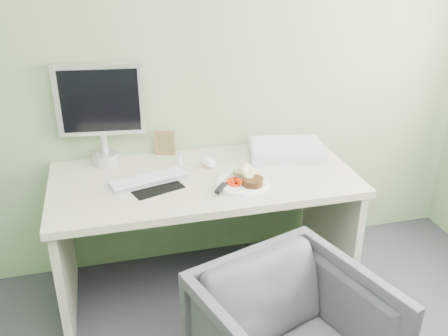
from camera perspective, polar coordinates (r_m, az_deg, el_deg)
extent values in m
plane|color=gray|center=(2.79, -4.17, 13.96)|extent=(3.50, 0.00, 3.50)
cube|color=beige|center=(2.65, -2.28, -1.33)|extent=(1.60, 0.75, 0.04)
cube|color=#B9B39D|center=(2.81, -17.73, -9.65)|extent=(0.04, 0.70, 0.69)
cube|color=#B9B39D|center=(3.05, 12.01, -5.86)|extent=(0.04, 0.70, 0.69)
cylinder|color=white|center=(2.55, 2.16, -1.76)|extent=(0.27, 0.27, 0.01)
cylinder|color=black|center=(2.52, 3.30, -1.56)|extent=(0.14, 0.14, 0.03)
ellipsoid|color=#A37A4F|center=(2.59, 2.45, -0.29)|extent=(0.14, 0.11, 0.07)
cube|color=#FB2905|center=(2.51, 1.17, -1.46)|extent=(0.07, 0.06, 0.04)
cube|color=silver|center=(2.58, 0.73, -1.02)|extent=(0.11, 0.14, 0.01)
cube|color=black|center=(2.46, -0.39, -2.29)|extent=(0.08, 0.10, 0.02)
cube|color=black|center=(2.57, -8.10, -1.93)|extent=(0.32, 0.30, 0.00)
cube|color=white|center=(2.60, -8.63, -1.31)|extent=(0.41, 0.21, 0.02)
ellipsoid|color=white|center=(2.75, -1.76, 0.66)|extent=(0.08, 0.13, 0.04)
cube|color=#9A6A48|center=(2.88, -6.79, 2.90)|extent=(0.12, 0.05, 0.15)
cylinder|color=white|center=(2.76, -5.06, 0.84)|extent=(0.02, 0.02, 0.05)
cone|color=#7EA5CB|center=(2.75, -5.09, 1.52)|extent=(0.02, 0.02, 0.02)
cube|color=silver|center=(2.89, 7.10, 2.00)|extent=(0.46, 0.36, 0.06)
cylinder|color=silver|center=(2.85, -13.35, 1.12)|extent=(0.14, 0.14, 0.06)
cylinder|color=silver|center=(2.82, -13.52, 2.64)|extent=(0.04, 0.04, 0.10)
cube|color=silver|center=(2.76, -14.06, 7.56)|extent=(0.46, 0.09, 0.39)
cube|color=black|center=(2.74, -14.04, 7.41)|extent=(0.41, 0.05, 0.34)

